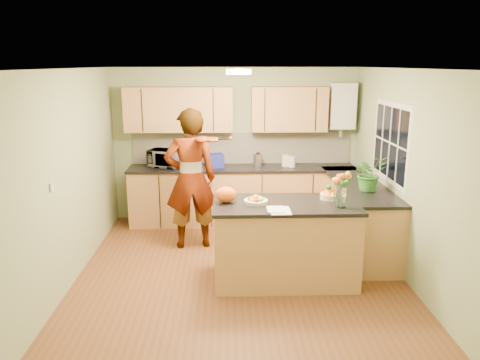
{
  "coord_description": "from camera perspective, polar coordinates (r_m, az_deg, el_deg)",
  "views": [
    {
      "loc": [
        -0.16,
        -5.39,
        2.56
      ],
      "look_at": [
        0.02,
        0.5,
        1.08
      ],
      "focal_mm": 35.0,
      "sensor_mm": 36.0,
      "label": 1
    }
  ],
  "objects": [
    {
      "name": "floor",
      "position": [
        5.97,
        -0.06,
        -11.35
      ],
      "size": [
        4.5,
        4.5,
        0.0
      ],
      "primitive_type": "plane",
      "color": "brown",
      "rests_on": "ground"
    },
    {
      "name": "ceiling",
      "position": [
        5.39,
        -0.07,
        13.43
      ],
      "size": [
        4.0,
        4.5,
        0.02
      ],
      "primitive_type": "cube",
      "color": "white",
      "rests_on": "wall_back"
    },
    {
      "name": "wall_back",
      "position": [
        7.75,
        -0.55,
        4.32
      ],
      "size": [
        4.0,
        0.02,
        2.5
      ],
      "primitive_type": "cube",
      "color": "#8EA575",
      "rests_on": "floor"
    },
    {
      "name": "wall_front",
      "position": [
        3.4,
        1.07,
        -8.54
      ],
      "size": [
        4.0,
        0.02,
        2.5
      ],
      "primitive_type": "cube",
      "color": "#8EA575",
      "rests_on": "floor"
    },
    {
      "name": "wall_left",
      "position": [
        5.84,
        -20.07,
        0.24
      ],
      "size": [
        0.02,
        4.5,
        2.5
      ],
      "primitive_type": "cube",
      "color": "#8EA575",
      "rests_on": "floor"
    },
    {
      "name": "wall_right",
      "position": [
        5.95,
        19.57,
        0.52
      ],
      "size": [
        0.02,
        4.5,
        2.5
      ],
      "primitive_type": "cube",
      "color": "#8EA575",
      "rests_on": "floor"
    },
    {
      "name": "back_counter",
      "position": [
        7.63,
        0.26,
        -1.83
      ],
      "size": [
        3.64,
        0.62,
        0.94
      ],
      "color": "#AF7C46",
      "rests_on": "floor"
    },
    {
      "name": "right_counter",
      "position": [
        6.83,
        14.15,
        -4.18
      ],
      "size": [
        0.62,
        2.24,
        0.94
      ],
      "color": "#AF7C46",
      "rests_on": "floor"
    },
    {
      "name": "splashback",
      "position": [
        7.75,
        0.19,
        3.94
      ],
      "size": [
        3.6,
        0.02,
        0.52
      ],
      "primitive_type": "cube",
      "color": "white",
      "rests_on": "back_counter"
    },
    {
      "name": "upper_cabinets",
      "position": [
        7.5,
        -1.9,
        8.62
      ],
      "size": [
        3.2,
        0.34,
        0.7
      ],
      "color": "#AF7C46",
      "rests_on": "wall_back"
    },
    {
      "name": "boiler",
      "position": [
        7.73,
        12.31,
        8.82
      ],
      "size": [
        0.4,
        0.3,
        0.86
      ],
      "color": "silver",
      "rests_on": "wall_back"
    },
    {
      "name": "window_right",
      "position": [
        6.44,
        17.84,
        4.37
      ],
      "size": [
        0.01,
        1.3,
        1.05
      ],
      "color": "silver",
      "rests_on": "wall_right"
    },
    {
      "name": "light_switch",
      "position": [
        5.28,
        -21.95,
        -0.78
      ],
      "size": [
        0.02,
        0.09,
        0.09
      ],
      "primitive_type": "cube",
      "color": "silver",
      "rests_on": "wall_left"
    },
    {
      "name": "ceiling_lamp",
      "position": [
        5.69,
        -0.16,
        13.07
      ],
      "size": [
        0.3,
        0.3,
        0.07
      ],
      "color": "#FFEABF",
      "rests_on": "ceiling"
    },
    {
      "name": "peninsula_island",
      "position": [
        5.65,
        5.48,
        -7.52
      ],
      "size": [
        1.7,
        0.87,
        0.97
      ],
      "color": "#AF7C46",
      "rests_on": "floor"
    },
    {
      "name": "fruit_dish",
      "position": [
        5.44,
        1.95,
        -2.44
      ],
      "size": [
        0.27,
        0.27,
        0.1
      ],
      "color": "beige",
      "rests_on": "peninsula_island"
    },
    {
      "name": "orange_bowl",
      "position": [
        5.71,
        10.91,
        -1.72
      ],
      "size": [
        0.23,
        0.23,
        0.14
      ],
      "color": "beige",
      "rests_on": "peninsula_island"
    },
    {
      "name": "flower_vase",
      "position": [
        5.34,
        12.33,
        0.31
      ],
      "size": [
        0.28,
        0.28,
        0.52
      ],
      "rotation": [
        0.0,
        0.0,
        -0.19
      ],
      "color": "silver",
      "rests_on": "peninsula_island"
    },
    {
      "name": "orange_bag",
      "position": [
        5.47,
        -1.75,
        -1.79
      ],
      "size": [
        0.28,
        0.26,
        0.19
      ],
      "primitive_type": "ellipsoid",
      "rotation": [
        0.0,
        0.0,
        -0.21
      ],
      "color": "#F25B13",
      "rests_on": "peninsula_island"
    },
    {
      "name": "papers",
      "position": [
        5.19,
        4.92,
        -3.71
      ],
      "size": [
        0.23,
        0.31,
        0.01
      ],
      "primitive_type": "cube",
      "color": "white",
      "rests_on": "peninsula_island"
    },
    {
      "name": "violinist",
      "position": [
        6.55,
        -6.03,
        0.1
      ],
      "size": [
        0.79,
        0.58,
        1.98
      ],
      "primitive_type": "imported",
      "rotation": [
        0.0,
        0.0,
        3.3
      ],
      "color": "#EDA891",
      "rests_on": "floor"
    },
    {
      "name": "violin",
      "position": [
        6.2,
        -4.47,
        4.96
      ],
      "size": [
        0.63,
        0.54,
        0.16
      ],
      "primitive_type": null,
      "rotation": [
        0.17,
        0.0,
        -0.61
      ],
      "color": "#4A1804",
      "rests_on": "violinist"
    },
    {
      "name": "microwave",
      "position": [
        7.58,
        -9.06,
        2.62
      ],
      "size": [
        0.6,
        0.51,
        0.28
      ],
      "primitive_type": "imported",
      "rotation": [
        0.0,
        0.0,
        -0.38
      ],
      "color": "silver",
      "rests_on": "back_counter"
    },
    {
      "name": "blue_box",
      "position": [
        7.49,
        -3.13,
        2.38
      ],
      "size": [
        0.32,
        0.27,
        0.22
      ],
      "primitive_type": "cube",
      "rotation": [
        0.0,
        0.0,
        0.33
      ],
      "color": "navy",
      "rests_on": "back_counter"
    },
    {
      "name": "kettle",
      "position": [
        7.54,
        2.19,
        2.5
      ],
      "size": [
        0.15,
        0.15,
        0.27
      ],
      "rotation": [
        0.0,
        0.0,
        0.23
      ],
      "color": "#B1B1B5",
      "rests_on": "back_counter"
    },
    {
      "name": "jar_cream",
      "position": [
        7.58,
        5.6,
        2.38
      ],
      "size": [
        0.16,
        0.16,
        0.19
      ],
      "primitive_type": "cylinder",
      "rotation": [
        0.0,
        0.0,
        0.35
      ],
      "color": "beige",
      "rests_on": "back_counter"
    },
    {
      "name": "jar_white",
      "position": [
        7.54,
        6.34,
        2.23
      ],
      "size": [
        0.12,
        0.12,
        0.17
      ],
      "primitive_type": "cylinder",
      "rotation": [
        0.0,
        0.0,
        -0.04
      ],
      "color": "silver",
      "rests_on": "back_counter"
    },
    {
      "name": "potted_plant",
      "position": [
        6.29,
        15.49,
        0.82
      ],
      "size": [
        0.51,
        0.47,
        0.47
      ],
      "primitive_type": "imported",
      "rotation": [
        0.0,
        0.0,
        0.28
      ],
      "color": "#327828",
      "rests_on": "right_counter"
    }
  ]
}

